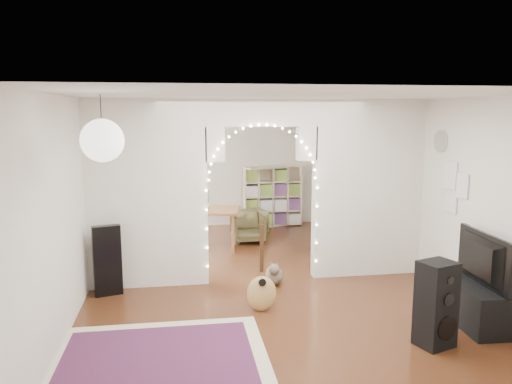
{
  "coord_description": "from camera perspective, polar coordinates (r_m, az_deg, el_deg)",
  "views": [
    {
      "loc": [
        -1.24,
        -7.17,
        2.51
      ],
      "look_at": [
        -0.03,
        0.3,
        1.29
      ],
      "focal_mm": 35.0,
      "sensor_mm": 36.0,
      "label": 1
    }
  ],
  "objects": [
    {
      "name": "acoustic_guitar",
      "position": [
        6.39,
        0.63,
        -9.97
      ],
      "size": [
        0.39,
        0.15,
        0.96
      ],
      "rotation": [
        0.0,
        0.0,
        0.05
      ],
      "color": "#B68B48",
      "rests_on": "floor"
    },
    {
      "name": "guitar_case",
      "position": [
        7.2,
        -16.63,
        -7.52
      ],
      "size": [
        0.39,
        0.22,
        0.98
      ],
      "primitive_type": "cube",
      "rotation": [
        0.0,
        0.0,
        0.27
      ],
      "color": "black",
      "rests_on": "floor"
    },
    {
      "name": "floor",
      "position": [
        7.69,
        0.59,
        -9.89
      ],
      "size": [
        7.5,
        7.5,
        0.0
      ],
      "primitive_type": "plane",
      "color": "black",
      "rests_on": "ground"
    },
    {
      "name": "tv",
      "position": [
        6.42,
        23.82,
        -7.02
      ],
      "size": [
        0.19,
        1.08,
        0.62
      ],
      "primitive_type": "imported",
      "rotation": [
        0.0,
        0.0,
        1.52
      ],
      "color": "black",
      "rests_on": "media_console"
    },
    {
      "name": "dining_chair_left",
      "position": [
        10.34,
        -0.48,
        -3.44
      ],
      "size": [
        0.69,
        0.7,
        0.51
      ],
      "primitive_type": "imported",
      "rotation": [
        0.0,
        0.0,
        0.33
      ],
      "color": "#4E4827",
      "rests_on": "floor"
    },
    {
      "name": "wall_right",
      "position": [
        8.16,
        18.17,
        0.53
      ],
      "size": [
        0.02,
        7.5,
        2.7
      ],
      "primitive_type": "cube",
      "color": "silver",
      "rests_on": "floor"
    },
    {
      "name": "dining_chair_right",
      "position": [
        9.73,
        -0.95,
        -4.07
      ],
      "size": [
        0.64,
        0.66,
        0.57
      ],
      "primitive_type": "imported",
      "rotation": [
        0.0,
        0.0,
        0.06
      ],
      "color": "#4E4827",
      "rests_on": "floor"
    },
    {
      "name": "wall_back",
      "position": [
        11.05,
        -2.71,
        3.12
      ],
      "size": [
        5.0,
        0.02,
        2.7
      ],
      "primitive_type": "cube",
      "color": "silver",
      "rests_on": "floor"
    },
    {
      "name": "floor_speaker",
      "position": [
        5.82,
        19.9,
        -11.98
      ],
      "size": [
        0.45,
        0.42,
        0.94
      ],
      "rotation": [
        0.0,
        0.0,
        0.33
      ],
      "color": "black",
      "rests_on": "floor"
    },
    {
      "name": "fairy_lights",
      "position": [
        7.21,
        0.78,
        1.5
      ],
      "size": [
        1.64,
        0.04,
        1.6
      ],
      "primitive_type": null,
      "color": "#FFEABF",
      "rests_on": "divider_wall"
    },
    {
      "name": "paper_lantern",
      "position": [
        4.82,
        -17.16,
        5.64
      ],
      "size": [
        0.4,
        0.4,
        0.4
      ],
      "primitive_type": "sphere",
      "color": "white",
      "rests_on": "ceiling"
    },
    {
      "name": "wall_clock",
      "position": [
        7.56,
        20.4,
        5.47
      ],
      "size": [
        0.03,
        0.31,
        0.31
      ],
      "primitive_type": "cylinder",
      "rotation": [
        0.0,
        1.57,
        0.0
      ],
      "color": "white",
      "rests_on": "wall_right"
    },
    {
      "name": "tabby_cat",
      "position": [
        7.42,
        2.08,
        -9.36
      ],
      "size": [
        0.32,
        0.58,
        0.38
      ],
      "rotation": [
        0.0,
        0.0,
        -0.19
      ],
      "color": "brown",
      "rests_on": "floor"
    },
    {
      "name": "divider_wall",
      "position": [
        7.35,
        0.61,
        0.67
      ],
      "size": [
        5.0,
        0.2,
        2.7
      ],
      "color": "silver",
      "rests_on": "floor"
    },
    {
      "name": "wall_front",
      "position": [
        3.81,
        10.34,
        -8.73
      ],
      "size": [
        5.0,
        0.02,
        2.7
      ],
      "primitive_type": "cube",
      "color": "silver",
      "rests_on": "floor"
    },
    {
      "name": "wall_left",
      "position": [
        7.37,
        -18.93,
        -0.41
      ],
      "size": [
        0.02,
        7.5,
        2.7
      ],
      "primitive_type": "cube",
      "color": "silver",
      "rests_on": "floor"
    },
    {
      "name": "media_console",
      "position": [
        6.59,
        23.5,
        -11.71
      ],
      "size": [
        0.45,
        1.02,
        0.5
      ],
      "primitive_type": "cube",
      "rotation": [
        0.0,
        0.0,
        -0.05
      ],
      "color": "black",
      "rests_on": "floor"
    },
    {
      "name": "picture_frames",
      "position": [
        7.27,
        21.68,
        0.51
      ],
      "size": [
        0.02,
        0.5,
        0.7
      ],
      "primitive_type": null,
      "color": "white",
      "rests_on": "wall_right"
    },
    {
      "name": "flower_vase",
      "position": [
        9.14,
        -5.77,
        -1.35
      ],
      "size": [
        0.22,
        0.22,
        0.19
      ],
      "primitive_type": "imported",
      "rotation": [
        0.0,
        0.0,
        -0.2
      ],
      "color": "white",
      "rests_on": "dining_table"
    },
    {
      "name": "area_rug",
      "position": [
        5.53,
        -11.17,
        -17.94
      ],
      "size": [
        2.28,
        1.72,
        0.02
      ],
      "primitive_type": "cube",
      "rotation": [
        0.0,
        0.0,
        -0.01
      ],
      "color": "maroon",
      "rests_on": "floor"
    },
    {
      "name": "bookcase",
      "position": [
        11.02,
        1.89,
        -0.47
      ],
      "size": [
        1.32,
        0.77,
        1.33
      ],
      "primitive_type": "cube",
      "rotation": [
        0.0,
        0.0,
        0.37
      ],
      "color": "beige",
      "rests_on": "floor"
    },
    {
      "name": "ceiling_fan",
      "position": [
        9.25,
        -1.51,
        8.47
      ],
      "size": [
        1.1,
        1.1,
        0.3
      ],
      "primitive_type": null,
      "color": "gold",
      "rests_on": "ceiling"
    },
    {
      "name": "dining_table",
      "position": [
        9.17,
        -5.75,
        -2.39
      ],
      "size": [
        1.34,
        1.02,
        0.76
      ],
      "rotation": [
        0.0,
        0.0,
        -0.2
      ],
      "color": "brown",
      "rests_on": "floor"
    },
    {
      "name": "ceiling",
      "position": [
        7.27,
        0.62,
        10.65
      ],
      "size": [
        5.0,
        7.5,
        0.02
      ],
      "primitive_type": "cube",
      "color": "white",
      "rests_on": "wall_back"
    },
    {
      "name": "window",
      "position": [
        9.11,
        -16.92,
        2.39
      ],
      "size": [
        0.04,
        1.2,
        1.4
      ],
      "primitive_type": "cube",
      "color": "white",
      "rests_on": "wall_left"
    }
  ]
}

